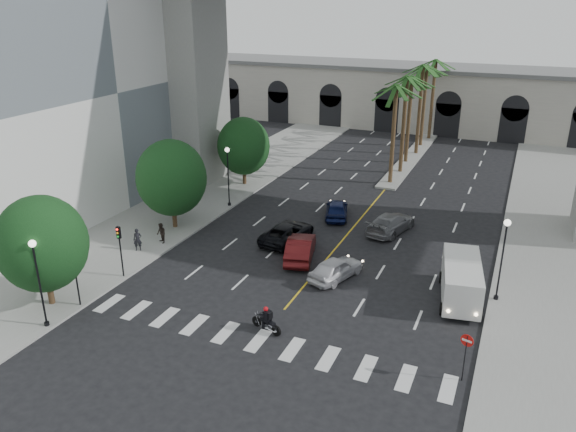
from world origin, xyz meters
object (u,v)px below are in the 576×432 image
object	(u,v)px
car_c	(287,233)
pedestrian_a	(138,240)
lamp_post_right	(503,253)
cargo_van	(461,280)
lamp_post_left_near	(38,276)
pedestrian_b	(161,233)
traffic_signal_far	(120,243)
car_b	(300,248)
car_e	(337,209)
car_d	(391,223)
do_not_enter_sign	(466,348)
lamp_post_left_far	(228,172)
traffic_signal_near	(75,269)
motorcycle_rider	(267,320)
car_a	(336,268)

from	to	relation	value
car_c	pedestrian_a	bearing A→B (deg)	39.30
lamp_post_right	cargo_van	bearing A→B (deg)	-159.93
lamp_post_left_near	pedestrian_b	xyz separation A→B (m)	(-0.71, 11.94, -2.30)
traffic_signal_far	car_b	world-z (taller)	traffic_signal_far
traffic_signal_far	pedestrian_a	size ratio (longest dim) A/B	2.23
lamp_post_right	car_e	xyz separation A→B (m)	(-13.34, 9.31, -2.47)
car_d	do_not_enter_sign	xyz separation A→B (m)	(7.56, -16.62, 1.10)
lamp_post_left_far	car_c	bearing A→B (deg)	-32.41
pedestrian_a	pedestrian_b	xyz separation A→B (m)	(0.79, 1.76, -0.05)
car_b	pedestrian_b	distance (m)	10.54
car_c	traffic_signal_near	bearing A→B (deg)	67.27
traffic_signal_near	car_b	size ratio (longest dim) A/B	0.73
traffic_signal_near	pedestrian_a	xyz separation A→B (m)	(-1.60, 7.69, -1.54)
do_not_enter_sign	traffic_signal_far	bearing A→B (deg)	-169.78
cargo_van	pedestrian_b	xyz separation A→B (m)	(-21.45, -0.30, -0.45)
car_b	car_d	world-z (taller)	car_b
lamp_post_right	car_d	size ratio (longest dim) A/B	1.02
motorcycle_rider	car_a	bearing A→B (deg)	96.72
car_b	pedestrian_a	xyz separation A→B (m)	(-11.17, -3.61, 0.15)
car_e	lamp_post_left_far	bearing A→B (deg)	-9.05
lamp_post_right	car_b	xyz separation A→B (m)	(-13.14, 0.80, -2.40)
pedestrian_a	pedestrian_b	distance (m)	1.93
lamp_post_left_far	do_not_enter_sign	distance (m)	27.51
do_not_enter_sign	motorcycle_rider	bearing A→B (deg)	-165.01
traffic_signal_near	car_a	size ratio (longest dim) A/B	0.85
lamp_post_left_far	lamp_post_left_near	bearing A→B (deg)	-90.00
pedestrian_a	pedestrian_b	size ratio (longest dim) A/B	1.07
pedestrian_b	motorcycle_rider	bearing A→B (deg)	2.59
lamp_post_left_near	car_c	size ratio (longest dim) A/B	1.01
motorcycle_rider	car_a	world-z (taller)	motorcycle_rider
car_b	car_c	bearing A→B (deg)	-64.45
pedestrian_b	do_not_enter_sign	size ratio (longest dim) A/B	0.60
motorcycle_rider	car_a	xyz separation A→B (m)	(1.44, 7.42, 0.05)
car_a	car_c	size ratio (longest dim) A/B	0.81
traffic_signal_near	traffic_signal_far	distance (m)	4.00
traffic_signal_near	car_e	bearing A→B (deg)	64.70
lamp_post_right	car_d	xyz separation A→B (m)	(-8.46, 8.03, -2.46)
car_b	cargo_van	distance (m)	11.19
car_e	do_not_enter_sign	world-z (taller)	do_not_enter_sign
car_b	pedestrian_b	xyz separation A→B (m)	(-10.38, -1.85, 0.10)
motorcycle_rider	lamp_post_right	bearing A→B (deg)	54.45
motorcycle_rider	car_d	world-z (taller)	car_d
lamp_post_left_near	car_e	distance (m)	24.36
traffic_signal_far	car_e	bearing A→B (deg)	59.37
traffic_signal_far	car_b	bearing A→B (deg)	37.34
lamp_post_left_near	pedestrian_b	bearing A→B (deg)	93.42
car_a	car_c	xyz separation A→B (m)	(-5.26, 4.19, 0.00)
cargo_van	pedestrian_b	bearing A→B (deg)	171.38
lamp_post_left_far	pedestrian_b	distance (m)	9.37
lamp_post_left_near	car_b	distance (m)	17.01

